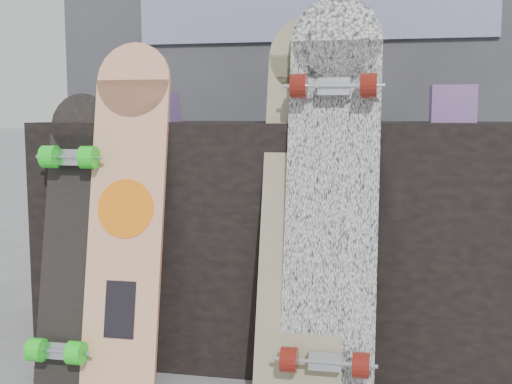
% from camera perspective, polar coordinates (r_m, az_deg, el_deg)
% --- Properties ---
extents(vendor_table, '(1.60, 0.60, 0.80)m').
position_cam_1_polar(vendor_table, '(2.24, 2.55, -4.04)').
color(vendor_table, black).
rests_on(vendor_table, ground).
extents(booth, '(2.40, 0.22, 2.20)m').
position_cam_1_polar(booth, '(3.05, 5.19, 12.10)').
color(booth, '#38383D').
rests_on(booth, ground).
extents(merch_box_purple, '(0.18, 0.12, 0.10)m').
position_cam_1_polar(merch_box_purple, '(2.31, -9.32, 7.42)').
color(merch_box_purple, '#5A3C7B').
rests_on(merch_box_purple, vendor_table).
extents(merch_box_small, '(0.14, 0.14, 0.12)m').
position_cam_1_polar(merch_box_small, '(2.21, 17.07, 7.49)').
color(merch_box_small, '#5A3C7B').
rests_on(merch_box_small, vendor_table).
extents(merch_box_flat, '(0.22, 0.10, 0.06)m').
position_cam_1_polar(merch_box_flat, '(2.29, 6.15, 6.98)').
color(merch_box_flat, '#D1B78C').
rests_on(merch_box_flat, vendor_table).
extents(longboard_geisha, '(0.24, 0.23, 1.05)m').
position_cam_1_polar(longboard_geisha, '(2.00, -11.41, -1.04)').
color(longboard_geisha, beige).
rests_on(longboard_geisha, ground).
extents(longboard_celtic, '(0.25, 0.32, 1.13)m').
position_cam_1_polar(longboard_celtic, '(1.88, 4.34, -0.06)').
color(longboard_celtic, beige).
rests_on(longboard_celtic, ground).
extents(longboard_cascadia, '(0.27, 0.31, 1.17)m').
position_cam_1_polar(longboard_cascadia, '(1.84, 6.75, 0.06)').
color(longboard_cascadia, white).
rests_on(longboard_cascadia, ground).
extents(skateboard_dark, '(0.20, 0.27, 0.90)m').
position_cam_1_polar(skateboard_dark, '(2.07, -16.09, -3.63)').
color(skateboard_dark, black).
rests_on(skateboard_dark, ground).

